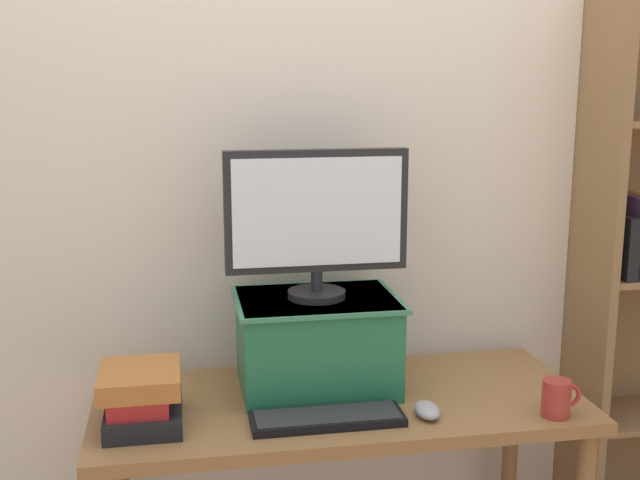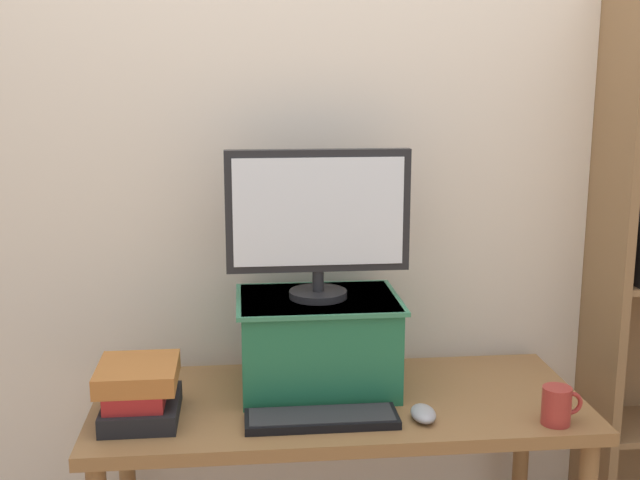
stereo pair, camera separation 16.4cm
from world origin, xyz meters
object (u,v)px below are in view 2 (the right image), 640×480
(desk, at_px, (339,427))
(keyboard, at_px, (322,419))
(computer_mouse, at_px, (423,414))
(book_stack, at_px, (139,392))
(riser_box, at_px, (318,340))
(coffee_mug, at_px, (557,405))
(computer_monitor, at_px, (318,218))

(desk, height_order, keyboard, keyboard)
(computer_mouse, bearing_deg, keyboard, 178.17)
(computer_mouse, distance_m, book_stack, 0.74)
(riser_box, relative_size, coffee_mug, 4.28)
(computer_monitor, bearing_deg, computer_mouse, -45.20)
(computer_mouse, bearing_deg, desk, 141.02)
(computer_monitor, bearing_deg, desk, -61.24)
(computer_mouse, relative_size, book_stack, 0.42)
(book_stack, distance_m, coffee_mug, 1.08)
(keyboard, distance_m, book_stack, 0.48)
(computer_monitor, bearing_deg, coffee_mug, -27.64)
(computer_monitor, distance_m, computer_mouse, 0.60)
(computer_monitor, xyz_separation_m, keyboard, (-0.02, -0.24, -0.48))
(keyboard, height_order, book_stack, book_stack)
(coffee_mug, bearing_deg, book_stack, 172.30)
(riser_box, height_order, computer_monitor, computer_monitor)
(desk, xyz_separation_m, coffee_mug, (0.54, -0.22, 0.14))
(computer_monitor, bearing_deg, keyboard, -93.57)
(riser_box, relative_size, book_stack, 1.86)
(book_stack, xyz_separation_m, coffee_mug, (1.07, -0.15, -0.02))
(keyboard, height_order, coffee_mug, coffee_mug)
(book_stack, bearing_deg, keyboard, -9.75)
(keyboard, relative_size, coffee_mug, 3.70)
(keyboard, bearing_deg, desk, 67.46)
(keyboard, relative_size, computer_mouse, 3.82)
(desk, xyz_separation_m, keyboard, (-0.06, -0.15, 0.10))
(riser_box, height_order, coffee_mug, riser_box)
(coffee_mug, bearing_deg, computer_mouse, 170.61)
(computer_mouse, xyz_separation_m, coffee_mug, (0.34, -0.06, 0.03))
(computer_monitor, relative_size, computer_mouse, 4.89)
(riser_box, xyz_separation_m, computer_monitor, (0.00, -0.00, 0.36))
(keyboard, xyz_separation_m, coffee_mug, (0.60, -0.06, 0.04))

